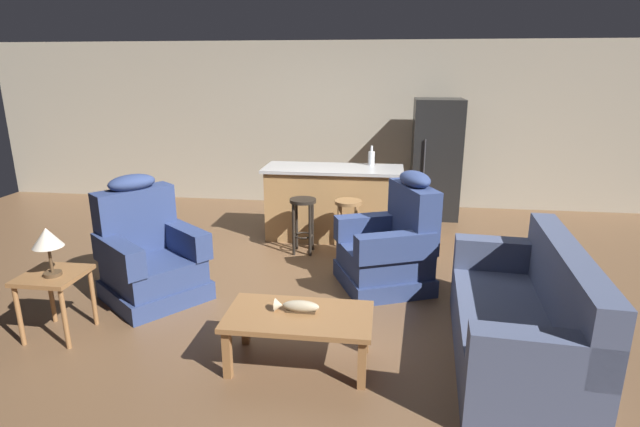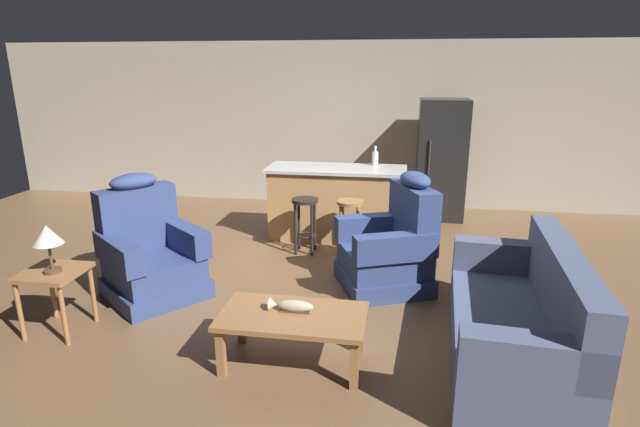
% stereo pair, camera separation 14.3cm
% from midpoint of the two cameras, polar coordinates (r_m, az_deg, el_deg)
% --- Properties ---
extents(ground_plane, '(12.00, 12.00, 0.00)m').
position_cam_midpoint_polar(ground_plane, '(5.48, -0.84, -7.25)').
color(ground_plane, brown).
extents(back_wall, '(12.00, 0.05, 2.60)m').
position_cam_midpoint_polar(back_wall, '(8.17, 2.42, 10.07)').
color(back_wall, '#A89E89').
rests_on(back_wall, ground_plane).
extents(coffee_table, '(1.10, 0.60, 0.42)m').
position_cam_midpoint_polar(coffee_table, '(3.84, -3.51, -12.16)').
color(coffee_table, olive).
rests_on(coffee_table, ground_plane).
extents(fish_figurine, '(0.34, 0.10, 0.10)m').
position_cam_midpoint_polar(fish_figurine, '(3.83, -3.79, -10.54)').
color(fish_figurine, '#4C3823').
rests_on(fish_figurine, coffee_table).
extents(couch, '(0.98, 1.96, 0.94)m').
position_cam_midpoint_polar(couch, '(4.15, 21.31, -11.39)').
color(couch, '#4C5675').
rests_on(couch, ground_plane).
extents(recliner_near_lamp, '(1.18, 1.18, 1.20)m').
position_cam_midpoint_polar(recliner_near_lamp, '(5.19, -19.72, -4.59)').
color(recliner_near_lamp, navy).
rests_on(recliner_near_lamp, ground_plane).
extents(recliner_near_island, '(1.10, 1.10, 1.20)m').
position_cam_midpoint_polar(recliner_near_island, '(5.17, 7.41, -3.80)').
color(recliner_near_island, navy).
rests_on(recliner_near_island, ground_plane).
extents(end_table, '(0.48, 0.48, 0.56)m').
position_cam_midpoint_polar(end_table, '(4.76, -28.88, -7.11)').
color(end_table, olive).
rests_on(end_table, ground_plane).
extents(table_lamp, '(0.24, 0.24, 0.41)m').
position_cam_midpoint_polar(table_lamp, '(4.58, -29.51, -2.64)').
color(table_lamp, '#4C3823').
rests_on(table_lamp, end_table).
extents(kitchen_island, '(1.80, 0.70, 0.95)m').
position_cam_midpoint_polar(kitchen_island, '(6.58, 0.88, 1.26)').
color(kitchen_island, '#AD7F4C').
rests_on(kitchen_island, ground_plane).
extents(bar_stool_left, '(0.32, 0.32, 0.68)m').
position_cam_midpoint_polar(bar_stool_left, '(6.03, -2.63, -0.25)').
color(bar_stool_left, black).
rests_on(bar_stool_left, ground_plane).
extents(bar_stool_right, '(0.32, 0.32, 0.68)m').
position_cam_midpoint_polar(bar_stool_right, '(5.96, 2.54, -0.45)').
color(bar_stool_right, olive).
rests_on(bar_stool_right, ground_plane).
extents(refrigerator, '(0.70, 0.69, 1.76)m').
position_cam_midpoint_polar(refrigerator, '(7.65, 12.56, 6.09)').
color(refrigerator, black).
rests_on(refrigerator, ground_plane).
extents(bottle_tall_green, '(0.08, 0.08, 0.26)m').
position_cam_midpoint_polar(bottle_tall_green, '(6.65, 5.28, 6.36)').
color(bottle_tall_green, silver).
rests_on(bottle_tall_green, kitchen_island).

